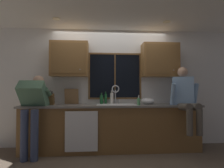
% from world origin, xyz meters
% --- Properties ---
extents(back_wall, '(5.91, 0.12, 2.55)m').
position_xyz_m(back_wall, '(0.00, 0.06, 1.27)').
color(back_wall, silver).
rests_on(back_wall, floor).
extents(ceiling_downlight_left, '(0.14, 0.14, 0.01)m').
position_xyz_m(ceiling_downlight_left, '(-1.05, -0.60, 2.54)').
color(ceiling_downlight_left, '#FFEAB2').
extents(ceiling_downlight_right, '(0.14, 0.14, 0.01)m').
position_xyz_m(ceiling_downlight_right, '(1.05, -0.60, 2.54)').
color(ceiling_downlight_right, '#FFEAB2').
extents(window_glass, '(1.10, 0.02, 0.95)m').
position_xyz_m(window_glass, '(0.10, -0.01, 1.52)').
color(window_glass, black).
extents(window_frame_top, '(1.17, 0.02, 0.04)m').
position_xyz_m(window_frame_top, '(0.10, -0.02, 2.02)').
color(window_frame_top, brown).
extents(window_frame_bottom, '(1.17, 0.02, 0.04)m').
position_xyz_m(window_frame_bottom, '(0.10, -0.02, 1.03)').
color(window_frame_bottom, brown).
extents(window_frame_left, '(0.04, 0.02, 0.95)m').
position_xyz_m(window_frame_left, '(-0.47, -0.02, 1.52)').
color(window_frame_left, brown).
extents(window_frame_right, '(0.03, 0.02, 0.95)m').
position_xyz_m(window_frame_right, '(0.66, -0.02, 1.52)').
color(window_frame_right, brown).
extents(window_mullion_center, '(0.02, 0.02, 0.95)m').
position_xyz_m(window_mullion_center, '(0.10, -0.02, 1.52)').
color(window_mullion_center, brown).
extents(lower_cabinet_run, '(3.51, 0.58, 0.88)m').
position_xyz_m(lower_cabinet_run, '(0.00, -0.29, 0.44)').
color(lower_cabinet_run, brown).
rests_on(lower_cabinet_run, floor).
extents(countertop, '(3.57, 0.62, 0.04)m').
position_xyz_m(countertop, '(0.00, -0.31, 0.90)').
color(countertop, slate).
rests_on(countertop, lower_cabinet_run).
extents(dishwasher_front, '(0.60, 0.02, 0.74)m').
position_xyz_m(dishwasher_front, '(-0.58, -0.61, 0.46)').
color(dishwasher_front, white).
extents(upper_cabinet_left, '(0.77, 0.36, 0.72)m').
position_xyz_m(upper_cabinet_left, '(-0.87, -0.17, 1.86)').
color(upper_cabinet_left, olive).
extents(upper_cabinet_right, '(0.77, 0.36, 0.72)m').
position_xyz_m(upper_cabinet_right, '(1.06, -0.17, 1.86)').
color(upper_cabinet_right, olive).
extents(sink, '(0.80, 0.46, 0.21)m').
position_xyz_m(sink, '(0.10, -0.30, 0.82)').
color(sink, silver).
rests_on(sink, lower_cabinet_run).
extents(faucet, '(0.18, 0.09, 0.40)m').
position_xyz_m(faucet, '(0.10, -0.12, 1.17)').
color(faucet, silver).
rests_on(faucet, countertop).
extents(person_standing, '(0.53, 0.71, 1.51)m').
position_xyz_m(person_standing, '(-1.45, -0.59, 0.94)').
color(person_standing, '#384260').
rests_on(person_standing, floor).
extents(person_sitting_on_counter, '(0.54, 0.66, 1.26)m').
position_xyz_m(person_sitting_on_counter, '(1.42, -0.57, 1.10)').
color(person_sitting_on_counter, '#595147').
rests_on(person_sitting_on_counter, countertop).
extents(knife_block, '(0.12, 0.18, 0.32)m').
position_xyz_m(knife_block, '(-1.22, -0.27, 1.03)').
color(knife_block, brown).
rests_on(knife_block, countertop).
extents(cutting_board, '(0.29, 0.09, 0.32)m').
position_xyz_m(cutting_board, '(-0.84, -0.08, 1.08)').
color(cutting_board, '#997047').
rests_on(cutting_board, countertop).
extents(mixing_bowl, '(0.28, 0.28, 0.14)m').
position_xyz_m(mixing_bowl, '(0.77, -0.25, 0.98)').
color(mixing_bowl, silver).
rests_on(mixing_bowl, countertop).
extents(soap_dispenser, '(0.06, 0.07, 0.20)m').
position_xyz_m(soap_dispenser, '(0.52, -0.47, 1.00)').
color(soap_dispenser, '#59A566').
rests_on(soap_dispenser, countertop).
extents(bottle_green_glass, '(0.07, 0.07, 0.24)m').
position_xyz_m(bottle_green_glass, '(-0.20, -0.12, 1.02)').
color(bottle_green_glass, '#1E592D').
rests_on(bottle_green_glass, countertop).
extents(bottle_tall_clear, '(0.06, 0.06, 0.27)m').
position_xyz_m(bottle_tall_clear, '(-0.11, -0.07, 1.03)').
color(bottle_tall_clear, '#1E592D').
rests_on(bottle_tall_clear, countertop).
extents(bottle_amber_small, '(0.07, 0.07, 0.31)m').
position_xyz_m(bottle_amber_small, '(0.02, -0.13, 1.05)').
color(bottle_amber_small, silver).
rests_on(bottle_amber_small, countertop).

